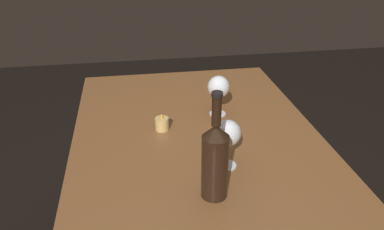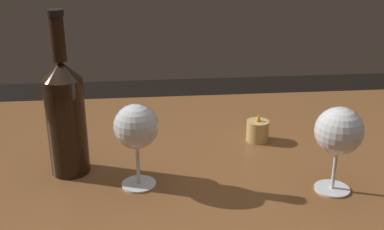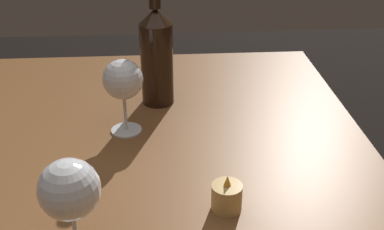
{
  "view_description": "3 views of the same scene",
  "coord_description": "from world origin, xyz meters",
  "px_view_note": "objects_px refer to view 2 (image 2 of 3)",
  "views": [
    {
      "loc": [
        -1.22,
        0.22,
        1.46
      ],
      "look_at": [
        -0.03,
        0.02,
        0.84
      ],
      "focal_mm": 36.51,
      "sensor_mm": 36.0,
      "label": 1
    },
    {
      "loc": [
        -0.18,
        -0.87,
        1.2
      ],
      "look_at": [
        -0.1,
        0.04,
        0.84
      ],
      "focal_mm": 44.78,
      "sensor_mm": 36.0,
      "label": 2
    },
    {
      "loc": [
        0.7,
        0.02,
        1.27
      ],
      "look_at": [
        -0.07,
        0.07,
        0.85
      ],
      "focal_mm": 45.35,
      "sensor_mm": 36.0,
      "label": 3
    }
  ],
  "objects_px": {
    "wine_glass_right": "(339,133)",
    "wine_bottle": "(66,115)",
    "votive_candle": "(258,131)",
    "wine_glass_left": "(136,128)"
  },
  "relations": [
    {
      "from": "wine_glass_left",
      "to": "wine_bottle",
      "type": "distance_m",
      "value": 0.15
    },
    {
      "from": "wine_glass_right",
      "to": "votive_candle",
      "type": "xyz_separation_m",
      "value": [
        -0.09,
        0.23,
        -0.09
      ]
    },
    {
      "from": "wine_glass_left",
      "to": "wine_bottle",
      "type": "bearing_deg",
      "value": 152.85
    },
    {
      "from": "wine_glass_right",
      "to": "wine_bottle",
      "type": "relative_size",
      "value": 0.51
    },
    {
      "from": "votive_candle",
      "to": "wine_bottle",
      "type": "bearing_deg",
      "value": -164.77
    },
    {
      "from": "wine_glass_right",
      "to": "wine_bottle",
      "type": "xyz_separation_m",
      "value": [
        -0.5,
        0.12,
        0.01
      ]
    },
    {
      "from": "wine_glass_right",
      "to": "wine_bottle",
      "type": "height_order",
      "value": "wine_bottle"
    },
    {
      "from": "wine_glass_left",
      "to": "wine_bottle",
      "type": "relative_size",
      "value": 0.51
    },
    {
      "from": "wine_bottle",
      "to": "votive_candle",
      "type": "height_order",
      "value": "wine_bottle"
    },
    {
      "from": "wine_glass_left",
      "to": "wine_bottle",
      "type": "height_order",
      "value": "wine_bottle"
    }
  ]
}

